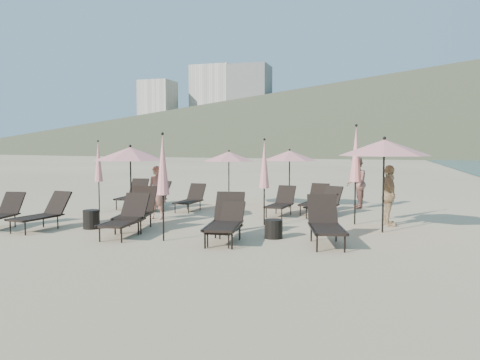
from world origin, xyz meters
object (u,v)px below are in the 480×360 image
(umbrella_open_2, at_px, (229,156))
(beachgoer_b, at_px, (356,183))
(umbrella_closed_1, at_px, (356,155))
(umbrella_closed_2, at_px, (98,162))
(lounger_5, at_px, (325,222))
(lounger_9, at_px, (281,202))
(lounger_2, at_px, (126,217))
(lounger_11, at_px, (325,203))
(lounger_6, at_px, (152,193))
(lounger_8, at_px, (191,199))
(umbrella_closed_0, at_px, (163,166))
(beachgoer_a, at_px, (157,192))
(umbrella_closed_3, at_px, (264,165))
(umbrella_open_0, at_px, (130,154))
(umbrella_open_3, at_px, (290,156))
(side_table_0, at_px, (91,219))
(lounger_3, at_px, (225,219))
(lounger_4, at_px, (227,224))
(lounger_12, at_px, (133,194))
(umbrella_open_1, at_px, (384,148))
(beachgoer_c, at_px, (389,195))
(lounger_0, at_px, (43,213))
(lounger_10, at_px, (315,200))
(side_table_1, at_px, (274,229))
(lounger_13, at_px, (0,212))
(lounger_7, at_px, (151,197))
(lounger_1, at_px, (137,210))

(umbrella_open_2, distance_m, beachgoer_b, 4.55)
(umbrella_closed_1, relative_size, umbrella_closed_2, 1.17)
(lounger_5, xyz_separation_m, lounger_9, (-1.84, 3.94, -0.06))
(lounger_2, xyz_separation_m, lounger_11, (4.15, 4.61, -0.04))
(lounger_6, relative_size, lounger_8, 1.08)
(umbrella_closed_0, height_order, beachgoer_a, umbrella_closed_0)
(umbrella_closed_3, bearing_deg, umbrella_open_0, -168.55)
(lounger_5, height_order, umbrella_open_3, umbrella_open_3)
(side_table_0, bearing_deg, umbrella_closed_2, 120.34)
(lounger_3, xyz_separation_m, lounger_4, (0.05, -0.06, -0.09))
(lounger_12, distance_m, side_table_0, 4.38)
(lounger_8, distance_m, umbrella_open_2, 2.18)
(umbrella_open_1, height_order, beachgoer_b, umbrella_open_1)
(umbrella_open_0, distance_m, beachgoer_c, 7.15)
(lounger_0, relative_size, lounger_9, 1.07)
(lounger_9, bearing_deg, lounger_3, -89.74)
(beachgoer_c, bearing_deg, lounger_3, 118.63)
(lounger_10, distance_m, umbrella_closed_3, 3.11)
(lounger_5, relative_size, umbrella_open_2, 0.93)
(lounger_10, bearing_deg, umbrella_open_2, 172.21)
(umbrella_open_3, height_order, umbrella_closed_3, umbrella_closed_3)
(side_table_0, distance_m, side_table_1, 4.83)
(beachgoer_a, bearing_deg, beachgoer_b, 30.29)
(lounger_9, bearing_deg, umbrella_open_1, -30.06)
(lounger_13, height_order, umbrella_open_2, umbrella_open_2)
(side_table_0, xyz_separation_m, beachgoer_c, (7.39, 2.76, 0.58))
(umbrella_open_1, xyz_separation_m, umbrella_open_3, (-3.14, 3.96, -0.28))
(lounger_6, relative_size, umbrella_open_3, 0.79)
(beachgoer_a, bearing_deg, umbrella_open_1, -10.63)
(umbrella_open_1, bearing_deg, lounger_0, -165.52)
(lounger_11, bearing_deg, side_table_1, -80.77)
(lounger_2, height_order, beachgoer_b, beachgoer_b)
(umbrella_open_2, bearing_deg, lounger_13, -124.78)
(lounger_5, relative_size, lounger_9, 1.18)
(lounger_3, xyz_separation_m, lounger_7, (-4.03, 4.10, -0.04))
(umbrella_open_0, distance_m, beachgoer_b, 7.82)
(lounger_11, relative_size, beachgoer_c, 1.01)
(beachgoer_c, bearing_deg, umbrella_closed_0, 112.91)
(umbrella_open_2, bearing_deg, umbrella_closed_2, -142.32)
(umbrella_open_0, bearing_deg, lounger_13, -147.18)
(lounger_11, relative_size, lounger_13, 1.01)
(lounger_4, bearing_deg, side_table_0, 168.78)
(side_table_1, bearing_deg, lounger_9, 99.47)
(umbrella_open_3, height_order, side_table_1, umbrella_open_3)
(lounger_0, height_order, lounger_12, lounger_12)
(umbrella_closed_3, xyz_separation_m, beachgoer_a, (-3.28, 0.13, -0.85))
(lounger_3, xyz_separation_m, lounger_6, (-4.59, 5.22, -0.01))
(lounger_6, bearing_deg, lounger_1, -69.54)
(umbrella_closed_0, bearing_deg, umbrella_open_0, 134.72)
(lounger_13, bearing_deg, lounger_4, -7.73)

